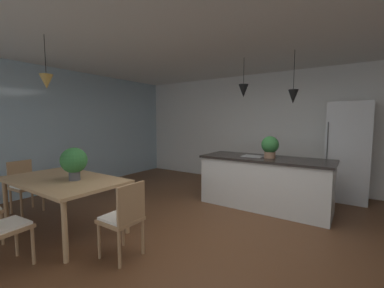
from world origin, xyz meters
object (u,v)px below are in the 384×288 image
(dining_table, at_px, (63,183))
(kitchen_island, at_px, (264,182))
(potted_plant_on_table, at_px, (74,161))
(chair_near_right, at_px, (0,226))
(refrigerator, at_px, (348,152))
(chair_window_end, at_px, (25,184))
(chair_kitchen_end, at_px, (124,217))
(potted_plant_on_island, at_px, (270,146))

(dining_table, distance_m, kitchen_island, 3.27)
(dining_table, distance_m, potted_plant_on_table, 0.40)
(chair_near_right, bearing_deg, refrigerator, 59.01)
(chair_window_end, bearing_deg, kitchen_island, 37.68)
(chair_near_right, distance_m, potted_plant_on_table, 1.08)
(chair_kitchen_end, bearing_deg, potted_plant_on_island, 71.40)
(kitchen_island, bearing_deg, chair_kitchen_end, -106.94)
(potted_plant_on_island, bearing_deg, chair_near_right, -116.57)
(chair_kitchen_end, bearing_deg, dining_table, -179.97)
(chair_near_right, height_order, kitchen_island, kitchen_island)
(chair_near_right, relative_size, kitchen_island, 0.39)
(dining_table, relative_size, potted_plant_on_table, 3.98)
(potted_plant_on_island, bearing_deg, chair_kitchen_end, -108.60)
(kitchen_island, bearing_deg, chair_window_end, -142.32)
(chair_window_end, relative_size, kitchen_island, 0.39)
(refrigerator, bearing_deg, chair_near_right, -120.99)
(chair_kitchen_end, relative_size, potted_plant_on_island, 2.26)
(chair_near_right, xyz_separation_m, kitchen_island, (1.63, 3.43, -0.01))
(chair_kitchen_end, bearing_deg, kitchen_island, 73.06)
(kitchen_island, xyz_separation_m, potted_plant_on_island, (0.08, -0.00, 0.65))
(chair_kitchen_end, height_order, potted_plant_on_island, potted_plant_on_island)
(chair_near_right, height_order, refrigerator, refrigerator)
(chair_near_right, height_order, chair_window_end, same)
(potted_plant_on_table, bearing_deg, chair_near_right, -78.51)
(chair_near_right, relative_size, refrigerator, 0.45)
(chair_near_right, height_order, potted_plant_on_island, potted_plant_on_island)
(chair_kitchen_end, distance_m, potted_plant_on_table, 1.17)
(potted_plant_on_island, bearing_deg, potted_plant_on_table, -127.22)
(chair_window_end, distance_m, refrigerator, 5.94)
(dining_table, bearing_deg, refrigerator, 49.84)
(chair_near_right, bearing_deg, chair_kitchen_end, 45.77)
(dining_table, distance_m, potted_plant_on_island, 3.34)
(chair_window_end, height_order, potted_plant_on_island, potted_plant_on_island)
(chair_kitchen_end, distance_m, potted_plant_on_island, 2.76)
(chair_window_end, relative_size, chair_kitchen_end, 1.00)
(chair_window_end, height_order, chair_kitchen_end, same)
(chair_near_right, distance_m, kitchen_island, 3.79)
(chair_kitchen_end, height_order, potted_plant_on_table, potted_plant_on_table)
(kitchen_island, bearing_deg, potted_plant_on_island, -0.00)
(dining_table, xyz_separation_m, potted_plant_on_island, (2.12, 2.55, 0.44))
(kitchen_island, distance_m, refrigerator, 1.84)
(chair_window_end, bearing_deg, potted_plant_on_island, 37.00)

